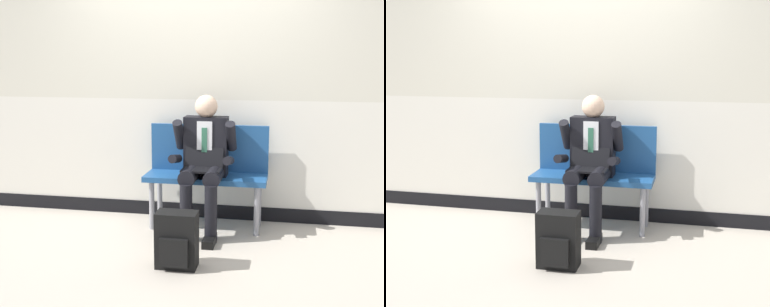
# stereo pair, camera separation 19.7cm
# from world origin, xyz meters

# --- Properties ---
(ground_plane) EXTENTS (18.00, 18.00, 0.00)m
(ground_plane) POSITION_xyz_m (0.00, 0.00, 0.00)
(ground_plane) COLOR #B2A899
(station_wall) EXTENTS (6.67, 0.14, 3.10)m
(station_wall) POSITION_xyz_m (0.00, 0.66, 1.54)
(station_wall) COLOR beige
(station_wall) RESTS_ON ground
(bench_with_person) EXTENTS (1.14, 0.42, 0.96)m
(bench_with_person) POSITION_xyz_m (0.19, 0.39, 0.57)
(bench_with_person) COLOR navy
(bench_with_person) RESTS_ON ground
(person_seated) EXTENTS (0.57, 0.70, 1.26)m
(person_seated) POSITION_xyz_m (0.19, 0.18, 0.68)
(person_seated) COLOR black
(person_seated) RESTS_ON ground
(backpack) EXTENTS (0.32, 0.23, 0.44)m
(backpack) POSITION_xyz_m (0.13, -0.67, 0.22)
(backpack) COLOR black
(backpack) RESTS_ON ground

